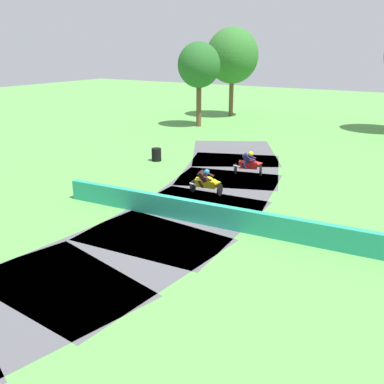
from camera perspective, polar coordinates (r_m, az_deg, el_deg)
The scene contains 9 objects.
ground_plane at distance 18.49m, azimuth -1.20°, elevation -3.53°, with size 120.00×120.00×0.00m, color #569947.
track_asphalt at distance 19.12m, azimuth -4.62°, elevation -2.83°, with size 10.76×33.60×0.01m.
safety_barrier at distance 16.68m, azimuth 13.84°, elevation -4.93°, with size 0.30×21.44×0.90m, color #239375.
motorcycle_lead_yellow at distance 21.34m, azimuth 1.92°, elevation 1.28°, with size 1.69×0.95×1.42m.
motorcycle_chase_red at distance 24.76m, azimuth 7.39°, elevation 3.61°, with size 1.70×1.07×1.42m.
tire_stack_mid_a at distance 21.36m, azimuth -12.10°, elevation -0.05°, with size 0.60×0.60×0.60m.
tire_stack_mid_b at distance 27.88m, azimuth -4.59°, elevation 4.81°, with size 0.60×0.60×0.80m.
tree_far_left at distance 39.60m, azimuth 0.90°, elevation 15.93°, with size 3.67×3.67×7.21m.
tree_mid_rise at distance 45.76m, azimuth 5.19°, elevation 17.02°, with size 5.12×5.12×8.62m.
Camera 1 is at (9.32, -14.42, 6.87)m, focal length 41.55 mm.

